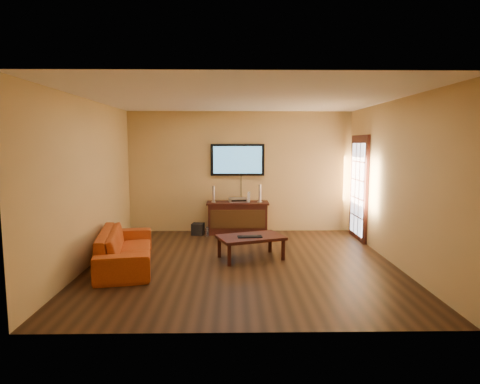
{
  "coord_description": "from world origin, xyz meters",
  "views": [
    {
      "loc": [
        -0.15,
        -6.52,
        1.98
      ],
      "look_at": [
        -0.03,
        0.8,
        1.1
      ],
      "focal_mm": 30.0,
      "sensor_mm": 36.0,
      "label": 1
    }
  ],
  "objects_px": {
    "television": "(238,160)",
    "coffee_table": "(251,239)",
    "speaker_left": "(214,195)",
    "media_console": "(238,218)",
    "av_receiver": "(238,200)",
    "keyboard": "(250,237)",
    "subwoofer": "(198,229)",
    "speaker_right": "(260,194)",
    "game_console": "(249,197)",
    "bottle": "(207,232)",
    "sofa": "(126,242)"
  },
  "relations": [
    {
      "from": "speaker_left",
      "to": "keyboard",
      "type": "height_order",
      "value": "speaker_left"
    },
    {
      "from": "media_console",
      "to": "speaker_left",
      "type": "distance_m",
      "value": 0.74
    },
    {
      "from": "media_console",
      "to": "av_receiver",
      "type": "xyz_separation_m",
      "value": [
        0.01,
        0.02,
        0.39
      ]
    },
    {
      "from": "media_console",
      "to": "coffee_table",
      "type": "height_order",
      "value": "media_console"
    },
    {
      "from": "speaker_left",
      "to": "subwoofer",
      "type": "xyz_separation_m",
      "value": [
        -0.34,
        -0.09,
        -0.75
      ]
    },
    {
      "from": "speaker_right",
      "to": "game_console",
      "type": "xyz_separation_m",
      "value": [
        -0.24,
        0.02,
        -0.07
      ]
    },
    {
      "from": "television",
      "to": "bottle",
      "type": "bearing_deg",
      "value": -141.68
    },
    {
      "from": "speaker_left",
      "to": "av_receiver",
      "type": "height_order",
      "value": "speaker_left"
    },
    {
      "from": "speaker_right",
      "to": "av_receiver",
      "type": "distance_m",
      "value": 0.5
    },
    {
      "from": "bottle",
      "to": "television",
      "type": "bearing_deg",
      "value": 38.32
    },
    {
      "from": "subwoofer",
      "to": "keyboard",
      "type": "height_order",
      "value": "keyboard"
    },
    {
      "from": "coffee_table",
      "to": "bottle",
      "type": "relative_size",
      "value": 5.79
    },
    {
      "from": "media_console",
      "to": "coffee_table",
      "type": "bearing_deg",
      "value": -84.08
    },
    {
      "from": "game_console",
      "to": "keyboard",
      "type": "xyz_separation_m",
      "value": [
        -0.06,
        -2.07,
        -0.4
      ]
    },
    {
      "from": "sofa",
      "to": "av_receiver",
      "type": "bearing_deg",
      "value": -49.13
    },
    {
      "from": "coffee_table",
      "to": "av_receiver",
      "type": "bearing_deg",
      "value": 95.69
    },
    {
      "from": "sofa",
      "to": "subwoofer",
      "type": "distance_m",
      "value": 2.45
    },
    {
      "from": "media_console",
      "to": "speaker_right",
      "type": "xyz_separation_m",
      "value": [
        0.49,
        -0.02,
        0.53
      ]
    },
    {
      "from": "speaker_right",
      "to": "keyboard",
      "type": "height_order",
      "value": "speaker_right"
    },
    {
      "from": "speaker_left",
      "to": "subwoofer",
      "type": "relative_size",
      "value": 1.45
    },
    {
      "from": "television",
      "to": "subwoofer",
      "type": "xyz_separation_m",
      "value": [
        -0.87,
        -0.34,
        -1.5
      ]
    },
    {
      "from": "speaker_right",
      "to": "av_receiver",
      "type": "bearing_deg",
      "value": 175.09
    },
    {
      "from": "sofa",
      "to": "bottle",
      "type": "distance_m",
      "value": 2.38
    },
    {
      "from": "speaker_right",
      "to": "game_console",
      "type": "height_order",
      "value": "speaker_right"
    },
    {
      "from": "speaker_left",
      "to": "media_console",
      "type": "bearing_deg",
      "value": 2.74
    },
    {
      "from": "game_console",
      "to": "av_receiver",
      "type": "bearing_deg",
      "value": -177.94
    },
    {
      "from": "av_receiver",
      "to": "keyboard",
      "type": "xyz_separation_m",
      "value": [
        0.18,
        -2.1,
        -0.34
      ]
    },
    {
      "from": "coffee_table",
      "to": "speaker_left",
      "type": "height_order",
      "value": "speaker_left"
    },
    {
      "from": "television",
      "to": "sofa",
      "type": "relative_size",
      "value": 0.59
    },
    {
      "from": "sofa",
      "to": "game_console",
      "type": "distance_m",
      "value": 3.17
    },
    {
      "from": "speaker_left",
      "to": "speaker_right",
      "type": "bearing_deg",
      "value": 0.33
    },
    {
      "from": "coffee_table",
      "to": "game_console",
      "type": "relative_size",
      "value": 5.66
    },
    {
      "from": "television",
      "to": "av_receiver",
      "type": "xyz_separation_m",
      "value": [
        0.01,
        -0.2,
        -0.88
      ]
    },
    {
      "from": "speaker_right",
      "to": "subwoofer",
      "type": "bearing_deg",
      "value": -175.91
    },
    {
      "from": "bottle",
      "to": "keyboard",
      "type": "relative_size",
      "value": 0.51
    },
    {
      "from": "television",
      "to": "subwoofer",
      "type": "relative_size",
      "value": 4.79
    },
    {
      "from": "media_console",
      "to": "bottle",
      "type": "relative_size",
      "value": 6.31
    },
    {
      "from": "coffee_table",
      "to": "media_console",
      "type": "bearing_deg",
      "value": 95.92
    },
    {
      "from": "coffee_table",
      "to": "speaker_left",
      "type": "distance_m",
      "value": 2.16
    },
    {
      "from": "speaker_right",
      "to": "television",
      "type": "bearing_deg",
      "value": 154.09
    },
    {
      "from": "media_console",
      "to": "game_console",
      "type": "distance_m",
      "value": 0.52
    },
    {
      "from": "coffee_table",
      "to": "keyboard",
      "type": "distance_m",
      "value": 0.11
    },
    {
      "from": "keyboard",
      "to": "coffee_table",
      "type": "bearing_deg",
      "value": 75.21
    },
    {
      "from": "bottle",
      "to": "speaker_left",
      "type": "bearing_deg",
      "value": 64.68
    },
    {
      "from": "speaker_right",
      "to": "game_console",
      "type": "relative_size",
      "value": 1.77
    },
    {
      "from": "television",
      "to": "coffee_table",
      "type": "height_order",
      "value": "television"
    },
    {
      "from": "keyboard",
      "to": "speaker_right",
      "type": "bearing_deg",
      "value": 81.54
    },
    {
      "from": "television",
      "to": "av_receiver",
      "type": "distance_m",
      "value": 0.9
    },
    {
      "from": "speaker_right",
      "to": "bottle",
      "type": "bearing_deg",
      "value": -166.03
    },
    {
      "from": "television",
      "to": "keyboard",
      "type": "distance_m",
      "value": 2.6
    }
  ]
}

